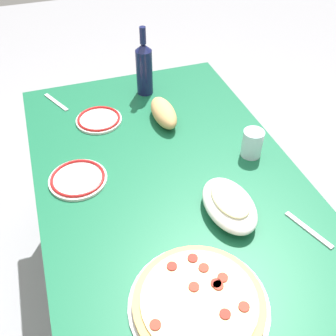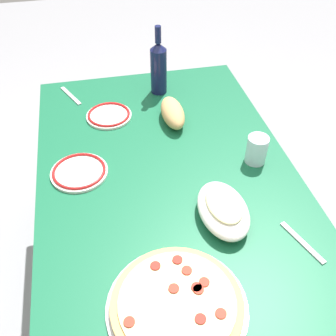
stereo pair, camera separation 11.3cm
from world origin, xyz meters
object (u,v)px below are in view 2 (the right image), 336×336
object	(u,v)px
water_glass	(257,150)
side_plate_near	(79,172)
dining_table	(168,198)
wine_bottle	(159,67)
bread_loaf	(173,113)
side_plate_far	(109,115)
baked_pasta_dish	(223,209)
pepperoni_pizza	(177,304)

from	to	relation	value
water_glass	side_plate_near	size ratio (longest dim) A/B	0.52
dining_table	wine_bottle	distance (m)	0.59
dining_table	wine_bottle	bearing A→B (deg)	-7.79
bread_loaf	dining_table	bearing A→B (deg)	164.61
dining_table	side_plate_far	distance (m)	0.44
water_glass	wine_bottle	bearing A→B (deg)	24.88
baked_pasta_dish	bread_loaf	xyz separation A→B (m)	(0.53, 0.04, -0.00)
baked_pasta_dish	side_plate_near	world-z (taller)	baked_pasta_dish
dining_table	pepperoni_pizza	world-z (taller)	pepperoni_pizza
dining_table	side_plate_near	size ratio (longest dim) A/B	7.16
wine_bottle	water_glass	xyz separation A→B (m)	(-0.53, -0.25, -0.07)
wine_bottle	side_plate_far	distance (m)	0.30
water_glass	baked_pasta_dish	bearing A→B (deg)	139.61
dining_table	pepperoni_pizza	size ratio (longest dim) A/B	3.90
pepperoni_pizza	side_plate_far	bearing A→B (deg)	5.49
wine_bottle	baked_pasta_dish	bearing A→B (deg)	-176.25
side_plate_far	baked_pasta_dish	bearing A→B (deg)	-154.81
side_plate_near	side_plate_far	bearing A→B (deg)	-23.03
dining_table	pepperoni_pizza	xyz separation A→B (m)	(-0.49, 0.08, 0.13)
dining_table	baked_pasta_dish	distance (m)	0.30
baked_pasta_dish	bread_loaf	distance (m)	0.53
pepperoni_pizza	side_plate_near	size ratio (longest dim) A/B	1.83
side_plate_near	dining_table	bearing A→B (deg)	-102.96
pepperoni_pizza	bread_loaf	size ratio (longest dim) A/B	1.76
bread_loaf	water_glass	bearing A→B (deg)	-141.83
baked_pasta_dish	wine_bottle	world-z (taller)	wine_bottle
side_plate_near	bread_loaf	world-z (taller)	bread_loaf
wine_bottle	side_plate_near	bearing A→B (deg)	141.44
dining_table	side_plate_far	world-z (taller)	side_plate_far
side_plate_near	bread_loaf	size ratio (longest dim) A/B	0.96
side_plate_near	pepperoni_pizza	bearing A→B (deg)	-158.49
dining_table	bread_loaf	size ratio (longest dim) A/B	6.87
pepperoni_pizza	baked_pasta_dish	bearing A→B (deg)	-37.97
water_glass	bread_loaf	bearing A→B (deg)	38.17
water_glass	side_plate_near	xyz separation A→B (m)	(0.06, 0.62, -0.04)
dining_table	pepperoni_pizza	distance (m)	0.51
dining_table	bread_loaf	xyz separation A→B (m)	(0.31, -0.08, 0.16)
side_plate_far	water_glass	bearing A→B (deg)	-128.20
water_glass	pepperoni_pizza	bearing A→B (deg)	140.87
bread_loaf	pepperoni_pizza	bearing A→B (deg)	168.26
pepperoni_pizza	baked_pasta_dish	xyz separation A→B (m)	(0.26, -0.20, 0.03)
dining_table	side_plate_far	size ratio (longest dim) A/B	7.68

